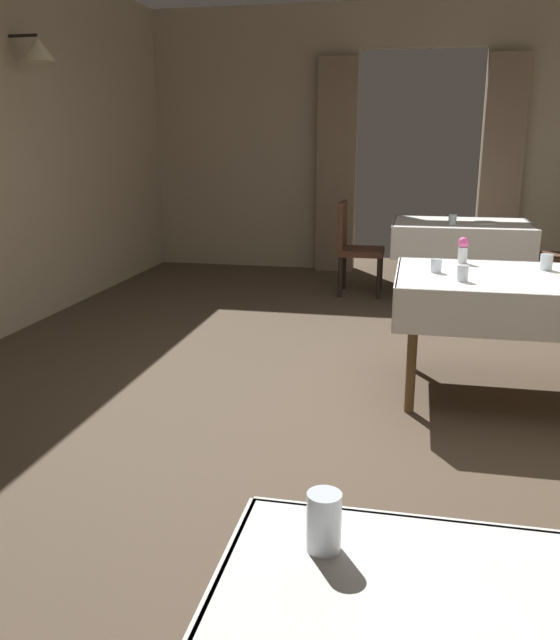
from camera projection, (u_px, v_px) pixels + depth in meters
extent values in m
plane|color=#4C3D2D|center=(402.00, 402.00, 3.91)|extent=(10.08, 10.08, 0.00)
cylinder|color=black|center=(23.00, 36.00, 5.03)|extent=(0.24, 0.02, 0.02)
cone|color=beige|center=(38.00, 49.00, 5.03)|extent=(0.26, 0.26, 0.18)
cube|color=tan|center=(253.00, 142.00, 7.86)|extent=(2.50, 0.12, 3.00)
cube|color=tan|center=(424.00, 24.00, 7.15)|extent=(1.40, 0.12, 0.50)
cube|color=#7F6B56|center=(336.00, 168.00, 7.60)|extent=(0.44, 0.14, 2.42)
cube|color=#7F6B56|center=(501.00, 169.00, 7.24)|extent=(0.44, 0.14, 2.42)
cube|color=white|center=(533.00, 578.00, 1.36)|extent=(1.19, 0.02, 0.23)
cylinder|color=brown|center=(412.00, 353.00, 3.68)|extent=(0.06, 0.06, 0.71)
cylinder|color=brown|center=(413.00, 319.00, 4.40)|extent=(0.06, 0.06, 0.71)
cube|color=brown|center=(503.00, 279.00, 3.85)|extent=(1.17, 0.92, 0.03)
cube|color=white|center=(503.00, 276.00, 3.84)|extent=(1.23, 0.98, 0.01)
cube|color=white|center=(512.00, 317.00, 3.41)|extent=(1.23, 0.02, 0.25)
cube|color=white|center=(493.00, 279.00, 4.33)|extent=(1.23, 0.02, 0.25)
cube|color=white|center=(397.00, 291.00, 3.99)|extent=(0.02, 0.98, 0.25)
cylinder|color=brown|center=(403.00, 267.00, 6.17)|extent=(0.06, 0.06, 0.71)
cylinder|color=brown|center=(521.00, 272.00, 5.96)|extent=(0.06, 0.06, 0.71)
cylinder|color=brown|center=(404.00, 254.00, 6.88)|extent=(0.06, 0.06, 0.71)
cylinder|color=brown|center=(511.00, 258.00, 6.67)|extent=(0.06, 0.06, 0.71)
cube|color=brown|center=(462.00, 225.00, 6.32)|extent=(1.23, 0.91, 0.03)
cube|color=white|center=(462.00, 223.00, 6.32)|extent=(1.29, 0.97, 0.01)
cube|color=white|center=(464.00, 246.00, 5.90)|extent=(1.29, 0.02, 0.30)
cube|color=white|center=(458.00, 231.00, 6.82)|extent=(1.29, 0.02, 0.30)
cube|color=white|center=(394.00, 236.00, 6.48)|extent=(0.02, 0.97, 0.30)
cube|color=white|center=(530.00, 240.00, 6.23)|extent=(0.02, 0.97, 0.30)
cylinder|color=black|center=(543.00, 285.00, 6.12)|extent=(0.04, 0.04, 0.42)
cylinder|color=black|center=(536.00, 277.00, 6.48)|extent=(0.04, 0.04, 0.42)
cylinder|color=black|center=(381.00, 271.00, 6.78)|extent=(0.04, 0.04, 0.42)
cylinder|color=black|center=(379.00, 278.00, 6.42)|extent=(0.04, 0.04, 0.42)
cylinder|color=black|center=(344.00, 269.00, 6.85)|extent=(0.04, 0.04, 0.42)
cylinder|color=black|center=(340.00, 276.00, 6.49)|extent=(0.04, 0.04, 0.42)
cube|color=#513323|center=(362.00, 251.00, 6.58)|extent=(0.44, 0.44, 0.06)
cube|color=#513323|center=(342.00, 226.00, 6.55)|extent=(0.05, 0.42, 0.48)
cylinder|color=silver|center=(324.00, 522.00, 1.25)|extent=(0.07, 0.07, 0.12)
cylinder|color=silver|center=(463.00, 255.00, 4.20)|extent=(0.06, 0.06, 0.10)
sphere|color=#D84C8C|center=(464.00, 243.00, 4.18)|extent=(0.07, 0.07, 0.07)
cylinder|color=silver|center=(463.00, 273.00, 3.65)|extent=(0.06, 0.06, 0.09)
cylinder|color=silver|center=(436.00, 266.00, 3.90)|extent=(0.07, 0.07, 0.08)
cylinder|color=silver|center=(546.00, 262.00, 3.97)|extent=(0.07, 0.07, 0.10)
cylinder|color=silver|center=(452.00, 220.00, 6.11)|extent=(0.07, 0.07, 0.10)
cylinder|color=white|center=(486.00, 223.00, 6.25)|extent=(0.23, 0.23, 0.01)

